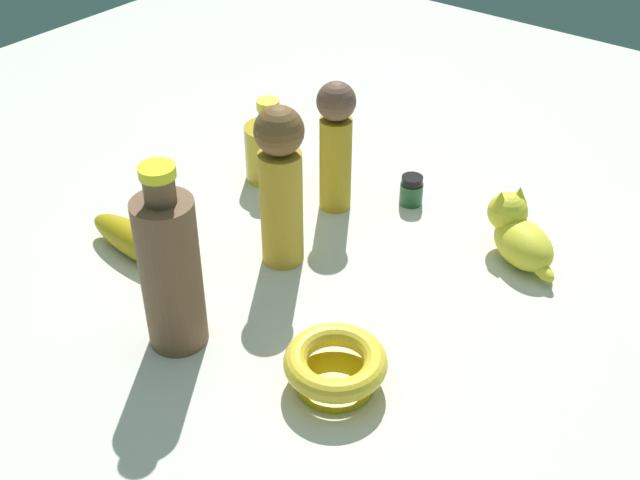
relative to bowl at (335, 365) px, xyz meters
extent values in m
plane|color=silver|center=(-0.16, -0.14, -0.03)|extent=(2.00, 2.00, 0.00)
cylinder|color=gold|center=(0.00, 0.00, -0.02)|extent=(0.09, 0.09, 0.01)
torus|color=yellow|center=(0.00, 0.00, 0.01)|extent=(0.12, 0.12, 0.03)
cylinder|color=gold|center=(-0.30, -0.35, 0.01)|extent=(0.08, 0.08, 0.09)
cylinder|color=gold|center=(-0.30, -0.35, 0.07)|extent=(0.03, 0.03, 0.03)
cylinder|color=yellow|center=(-0.30, -0.35, 0.10)|extent=(0.03, 0.03, 0.01)
ellipsoid|color=yellow|center=(-0.34, 0.06, 0.00)|extent=(0.11, 0.12, 0.06)
sphere|color=yellow|center=(-0.36, 0.02, 0.03)|extent=(0.05, 0.05, 0.05)
cone|color=yellow|center=(-0.34, 0.02, 0.05)|extent=(0.02, 0.02, 0.02)
cone|color=yellow|center=(-0.37, 0.03, 0.05)|extent=(0.02, 0.02, 0.02)
ellipsoid|color=yellow|center=(-0.31, 0.10, -0.01)|extent=(0.04, 0.05, 0.02)
cylinder|color=gold|center=(-0.14, -0.20, 0.05)|extent=(0.08, 0.08, 0.16)
sphere|color=brown|center=(-0.14, -0.20, 0.17)|extent=(0.06, 0.06, 0.06)
cylinder|color=#265532|center=(-0.37, -0.14, -0.01)|extent=(0.03, 0.03, 0.03)
cylinder|color=yellow|center=(-0.37, -0.14, 0.00)|extent=(0.03, 0.03, 0.00)
cylinder|color=black|center=(-0.37, -0.14, 0.01)|extent=(0.03, 0.03, 0.01)
cylinder|color=brown|center=(0.05, -0.19, 0.07)|extent=(0.07, 0.07, 0.19)
cylinder|color=brown|center=(0.05, -0.19, 0.18)|extent=(0.03, 0.03, 0.03)
cylinder|color=yellow|center=(0.05, -0.19, 0.20)|extent=(0.04, 0.04, 0.01)
ellipsoid|color=#B79812|center=(-0.03, -0.35, -0.01)|extent=(0.05, 0.19, 0.05)
cylinder|color=gold|center=(-0.29, -0.22, 0.04)|extent=(0.05, 0.05, 0.14)
sphere|color=brown|center=(-0.29, -0.22, 0.14)|extent=(0.06, 0.06, 0.06)
camera|label=1|loc=(0.51, 0.38, 0.63)|focal=45.11mm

